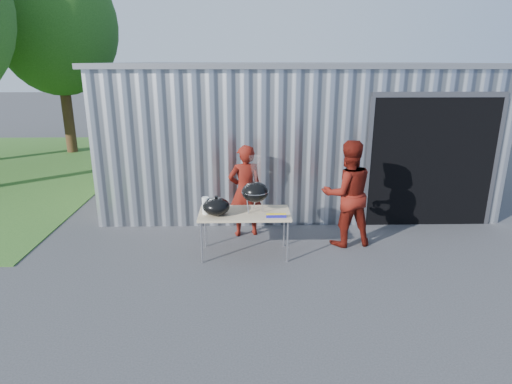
{
  "coord_description": "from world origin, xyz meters",
  "views": [
    {
      "loc": [
        -0.29,
        -6.25,
        3.14
      ],
      "look_at": [
        -0.12,
        0.55,
        1.05
      ],
      "focal_mm": 30.0,
      "sensor_mm": 36.0,
      "label": 1
    }
  ],
  "objects_px": {
    "kettle_grill": "(255,187)",
    "person_cook": "(245,191)",
    "person_bystander": "(347,194)",
    "folding_table": "(245,215)"
  },
  "relations": [
    {
      "from": "folding_table",
      "to": "kettle_grill",
      "type": "bearing_deg",
      "value": 13.45
    },
    {
      "from": "person_cook",
      "to": "person_bystander",
      "type": "height_order",
      "value": "person_bystander"
    },
    {
      "from": "person_cook",
      "to": "person_bystander",
      "type": "bearing_deg",
      "value": 153.02
    },
    {
      "from": "folding_table",
      "to": "person_cook",
      "type": "relative_size",
      "value": 0.87
    },
    {
      "from": "person_cook",
      "to": "folding_table",
      "type": "bearing_deg",
      "value": 76.87
    },
    {
      "from": "folding_table",
      "to": "person_cook",
      "type": "bearing_deg",
      "value": 89.21
    },
    {
      "from": "kettle_grill",
      "to": "person_cook",
      "type": "height_order",
      "value": "person_cook"
    },
    {
      "from": "folding_table",
      "to": "person_bystander",
      "type": "relative_size",
      "value": 0.8
    },
    {
      "from": "folding_table",
      "to": "kettle_grill",
      "type": "relative_size",
      "value": 1.6
    },
    {
      "from": "kettle_grill",
      "to": "person_cook",
      "type": "distance_m",
      "value": 0.89
    }
  ]
}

